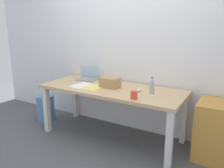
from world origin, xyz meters
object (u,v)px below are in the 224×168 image
at_px(cardboard_box, 110,83).
at_px(desk, 112,94).
at_px(laptop_left, 87,77).
at_px(filing_cabinet, 214,131).
at_px(computer_mouse, 139,90).
at_px(coffee_mug, 134,95).
at_px(water_cooler_jug, 46,107).
at_px(beer_bottle, 152,87).

bearing_deg(cardboard_box, desk, 5.32).
xyz_separation_m(laptop_left, filing_cabinet, (1.86, -0.07, -0.42)).
distance_m(desk, computer_mouse, 0.39).
bearing_deg(cardboard_box, coffee_mug, -29.76).
distance_m(desk, cardboard_box, 0.16).
distance_m(laptop_left, coffee_mug, 1.13).
bearing_deg(desk, water_cooler_jug, -178.50).
bearing_deg(laptop_left, water_cooler_jug, -160.11).
xyz_separation_m(desk, filing_cabinet, (1.30, 0.15, -0.29)).
distance_m(cardboard_box, filing_cabinet, 1.41).
xyz_separation_m(desk, computer_mouse, (0.38, 0.02, 0.10)).
relative_size(beer_bottle, computer_mouse, 2.09).
distance_m(beer_bottle, water_cooler_jug, 1.89).
xyz_separation_m(laptop_left, coffee_mug, (1.01, -0.50, 0.00)).
height_order(computer_mouse, cardboard_box, cardboard_box).
bearing_deg(desk, filing_cabinet, 6.41).
xyz_separation_m(computer_mouse, coffee_mug, (0.07, -0.30, 0.03)).
xyz_separation_m(beer_bottle, computer_mouse, (-0.18, 0.00, -0.07)).
distance_m(laptop_left, water_cooler_jug, 0.91).
distance_m(coffee_mug, water_cooler_jug, 1.80).
xyz_separation_m(cardboard_box, water_cooler_jug, (-1.21, -0.03, -0.57)).
bearing_deg(water_cooler_jug, cardboard_box, 1.40).
xyz_separation_m(beer_bottle, filing_cabinet, (0.74, 0.13, -0.46)).
distance_m(desk, water_cooler_jug, 1.31).
bearing_deg(cardboard_box, computer_mouse, 2.82).
xyz_separation_m(coffee_mug, filing_cabinet, (0.84, 0.43, -0.42)).
distance_m(laptop_left, filing_cabinet, 1.90).
bearing_deg(laptop_left, desk, -20.91).
bearing_deg(water_cooler_jug, computer_mouse, 1.76).
bearing_deg(desk, computer_mouse, 2.60).
height_order(laptop_left, coffee_mug, laptop_left).
xyz_separation_m(desk, water_cooler_jug, (-1.24, -0.03, -0.42)).
height_order(laptop_left, water_cooler_jug, laptop_left).
bearing_deg(cardboard_box, filing_cabinet, 6.38).
bearing_deg(beer_bottle, filing_cabinet, 10.06).
xyz_separation_m(laptop_left, cardboard_box, (0.53, -0.22, 0.02)).
height_order(computer_mouse, filing_cabinet, computer_mouse).
bearing_deg(beer_bottle, computer_mouse, 179.05).
bearing_deg(cardboard_box, beer_bottle, 1.70).
bearing_deg(desk, laptop_left, 159.09).
height_order(coffee_mug, water_cooler_jug, coffee_mug).
bearing_deg(water_cooler_jug, laptop_left, 19.89).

